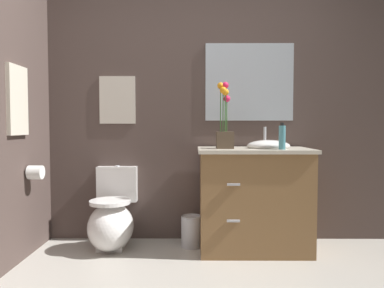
# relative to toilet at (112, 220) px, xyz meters

# --- Properties ---
(wall_back) EXTENTS (4.16, 0.05, 2.50)m
(wall_back) POSITION_rel_toilet_xyz_m (0.91, 0.30, 1.01)
(wall_back) COLOR #4C3D38
(wall_back) RESTS_ON ground_plane
(toilet) EXTENTS (0.38, 0.59, 0.69)m
(toilet) POSITION_rel_toilet_xyz_m (0.00, 0.00, 0.00)
(toilet) COLOR white
(toilet) RESTS_ON ground_plane
(vanity_cabinet) EXTENTS (0.94, 0.56, 1.04)m
(vanity_cabinet) POSITION_rel_toilet_xyz_m (1.21, -0.03, 0.20)
(vanity_cabinet) COLOR brown
(vanity_cabinet) RESTS_ON ground_plane
(flower_vase) EXTENTS (0.14, 0.14, 0.55)m
(flower_vase) POSITION_rel_toilet_xyz_m (0.96, -0.06, 0.79)
(flower_vase) COLOR #4C3D2D
(flower_vase) RESTS_ON vanity_cabinet
(soap_bottle) EXTENTS (0.05, 0.05, 0.21)m
(soap_bottle) POSITION_rel_toilet_xyz_m (1.40, -0.19, 0.72)
(soap_bottle) COLOR teal
(soap_bottle) RESTS_ON vanity_cabinet
(trash_bin) EXTENTS (0.18, 0.18, 0.27)m
(trash_bin) POSITION_rel_toilet_xyz_m (0.68, 0.04, -0.11)
(trash_bin) COLOR #B7B7BC
(trash_bin) RESTS_ON ground_plane
(wall_poster) EXTENTS (0.33, 0.01, 0.43)m
(wall_poster) POSITION_rel_toilet_xyz_m (0.00, 0.27, 1.04)
(wall_poster) COLOR beige
(wall_mirror) EXTENTS (0.80, 0.01, 0.70)m
(wall_mirror) POSITION_rel_toilet_xyz_m (1.21, 0.27, 1.21)
(wall_mirror) COLOR #B2BCC6
(hanging_towel) EXTENTS (0.03, 0.28, 0.52)m
(hanging_towel) POSITION_rel_toilet_xyz_m (-0.62, -0.35, 1.00)
(hanging_towel) COLOR beige
(toilet_paper_roll) EXTENTS (0.11, 0.11, 0.11)m
(toilet_paper_roll) POSITION_rel_toilet_xyz_m (-0.56, -0.20, 0.44)
(toilet_paper_roll) COLOR white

